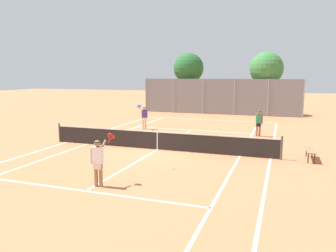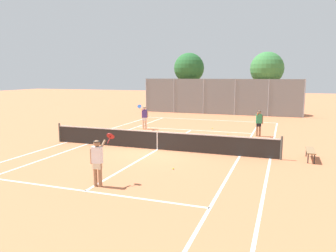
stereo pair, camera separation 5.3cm
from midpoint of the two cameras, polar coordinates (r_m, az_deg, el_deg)
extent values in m
plane|color=#C67047|center=(16.68, -1.96, -4.14)|extent=(120.00, 120.00, 0.00)
cube|color=silver|center=(27.92, 7.01, 1.07)|extent=(11.00, 0.10, 0.01)
cube|color=silver|center=(19.34, -17.32, -2.72)|extent=(0.10, 23.80, 0.01)
cube|color=silver|center=(15.58, 17.31, -5.46)|extent=(0.10, 23.80, 0.01)
cube|color=silver|center=(18.56, -13.93, -3.05)|extent=(0.10, 23.80, 0.01)
cube|color=silver|center=(15.68, 12.29, -5.16)|extent=(0.10, 23.80, 0.01)
cube|color=silver|center=(11.21, -14.24, -10.93)|extent=(8.26, 0.10, 0.01)
cube|color=silver|center=(22.64, 3.98, -0.70)|extent=(8.26, 0.10, 0.01)
cube|color=silver|center=(16.68, -1.96, -4.13)|extent=(0.10, 12.80, 0.01)
cylinder|color=#474C47|center=(19.51, -18.45, -1.08)|extent=(0.10, 0.10, 1.07)
cylinder|color=#474C47|center=(15.46, 19.07, -3.63)|extent=(0.10, 0.10, 1.07)
cube|color=black|center=(16.58, -1.96, -2.57)|extent=(11.90, 0.02, 0.89)
cube|color=white|center=(16.50, -1.97, -1.02)|extent=(11.90, 0.03, 0.06)
cube|color=white|center=(16.59, -1.96, -2.64)|extent=(0.05, 0.03, 0.89)
cylinder|color=#936B4C|center=(11.48, -12.58, -8.25)|extent=(0.13, 0.13, 0.82)
cylinder|color=#936B4C|center=(11.40, -11.77, -8.34)|extent=(0.13, 0.13, 0.82)
cube|color=beige|center=(11.35, -12.23, -6.70)|extent=(0.29, 0.20, 0.24)
cube|color=white|center=(11.26, -12.29, -4.93)|extent=(0.35, 0.22, 0.56)
sphere|color=#936B4C|center=(11.18, -12.35, -2.99)|extent=(0.22, 0.22, 0.22)
cylinder|color=black|center=(11.16, -12.37, -2.66)|extent=(0.23, 0.23, 0.02)
cylinder|color=#936B4C|center=(11.38, -13.26, -5.14)|extent=(0.08, 0.08, 0.52)
cylinder|color=#936B4C|center=(11.26, -11.42, -3.40)|extent=(0.11, 0.46, 0.35)
cylinder|color=maroon|center=(11.40, -10.27, -2.39)|extent=(0.05, 0.25, 0.22)
cylinder|color=maroon|center=(11.48, -10.02, -1.74)|extent=(0.29, 0.21, 0.23)
cylinder|color=beige|center=(22.93, -3.99, 0.45)|extent=(0.13, 0.13, 0.82)
cylinder|color=beige|center=(22.96, -4.44, 0.46)|extent=(0.13, 0.13, 0.82)
cube|color=white|center=(22.90, -4.23, 1.27)|extent=(0.32, 0.25, 0.24)
cube|color=#4C388C|center=(22.85, -4.24, 2.17)|extent=(0.38, 0.28, 0.56)
sphere|color=beige|center=(22.81, -4.25, 3.14)|extent=(0.22, 0.22, 0.22)
cylinder|color=black|center=(22.80, -4.25, 3.31)|extent=(0.23, 0.23, 0.02)
cylinder|color=beige|center=(22.83, -3.69, 2.02)|extent=(0.08, 0.08, 0.52)
cylinder|color=beige|center=(22.70, -4.62, 2.86)|extent=(0.20, 0.46, 0.35)
cylinder|color=#1E4C99|center=(22.45, -5.05, 3.19)|extent=(0.10, 0.25, 0.22)
cylinder|color=#1E4C99|center=(22.32, -5.10, 3.44)|extent=(0.32, 0.26, 0.23)
cylinder|color=#936B4C|center=(20.99, 15.60, -0.63)|extent=(0.13, 0.13, 0.82)
cylinder|color=#936B4C|center=(20.95, 15.12, -0.63)|extent=(0.13, 0.13, 0.82)
cube|color=black|center=(20.92, 15.40, 0.26)|extent=(0.32, 0.25, 0.24)
cube|color=#338C59|center=(20.87, 15.44, 1.24)|extent=(0.38, 0.29, 0.56)
sphere|color=#936B4C|center=(20.83, 15.48, 2.30)|extent=(0.22, 0.22, 0.22)
cylinder|color=black|center=(20.82, 15.49, 2.48)|extent=(0.23, 0.23, 0.02)
cylinder|color=#936B4C|center=(20.93, 16.02, 1.07)|extent=(0.08, 0.08, 0.52)
cylinder|color=#936B4C|center=(20.67, 15.20, 1.99)|extent=(0.20, 0.46, 0.35)
sphere|color=#D1DB33|center=(13.25, 0.85, -7.42)|extent=(0.07, 0.07, 0.07)
sphere|color=#D1DB33|center=(23.94, -4.44, -0.11)|extent=(0.07, 0.07, 0.07)
sphere|color=#D1DB33|center=(23.36, 7.64, -0.39)|extent=(0.07, 0.07, 0.07)
sphere|color=#D1DB33|center=(24.86, 15.50, -0.07)|extent=(0.07, 0.07, 0.07)
sphere|color=#D1DB33|center=(21.15, 10.27, -1.41)|extent=(0.07, 0.07, 0.07)
cube|color=olive|center=(15.90, 23.49, -3.89)|extent=(0.36, 1.50, 0.05)
cylinder|color=#262626|center=(15.32, 23.12, -5.22)|extent=(0.05, 0.05, 0.41)
cylinder|color=#262626|center=(16.56, 22.86, -4.19)|extent=(0.05, 0.05, 0.41)
cylinder|color=#262626|center=(15.34, 24.06, -5.27)|extent=(0.05, 0.05, 0.41)
cylinder|color=#262626|center=(16.58, 23.73, -4.23)|extent=(0.05, 0.05, 0.41)
cylinder|color=gray|center=(34.16, -3.94, 5.40)|extent=(0.08, 0.08, 3.42)
cylinder|color=gray|center=(33.07, 0.92, 5.31)|extent=(0.08, 0.08, 3.42)
cylinder|color=gray|center=(32.23, 6.07, 5.17)|extent=(0.08, 0.08, 3.42)
cylinder|color=gray|center=(31.66, 11.45, 4.98)|extent=(0.08, 0.08, 3.42)
cylinder|color=gray|center=(31.38, 16.98, 4.74)|extent=(0.08, 0.08, 3.42)
cylinder|color=gray|center=(31.39, 22.54, 4.45)|extent=(0.08, 0.08, 3.42)
cube|color=slate|center=(31.91, 8.74, 5.08)|extent=(15.21, 0.02, 3.38)
cylinder|color=brown|center=(34.49, 3.51, 5.41)|extent=(0.29, 0.29, 3.39)
sphere|color=#26602D|center=(34.44, 3.55, 10.04)|extent=(3.11, 3.11, 3.11)
sphere|color=#26602D|center=(34.14, 3.53, 9.40)|extent=(1.76, 1.76, 1.76)
cylinder|color=brown|center=(32.95, 16.51, 4.80)|extent=(0.22, 0.22, 3.27)
sphere|color=#387A3D|center=(32.89, 16.72, 9.56)|extent=(3.15, 3.15, 3.15)
sphere|color=#387A3D|center=(32.52, 16.86, 8.88)|extent=(2.06, 2.06, 2.06)
camera|label=1|loc=(0.03, -90.09, -0.01)|focal=35.00mm
camera|label=2|loc=(0.03, 89.91, 0.01)|focal=35.00mm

